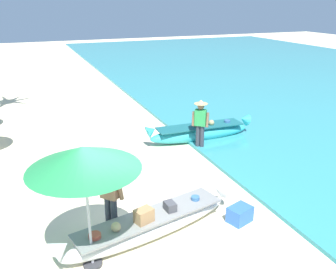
# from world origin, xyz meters

# --- Properties ---
(ground_plane) EXTENTS (80.00, 80.00, 0.00)m
(ground_plane) POSITION_xyz_m (0.00, 0.00, 0.00)
(ground_plane) COLOR beige
(boat_white_foreground) EXTENTS (4.20, 1.52, 0.76)m
(boat_white_foreground) POSITION_xyz_m (0.18, -0.11, 0.27)
(boat_white_foreground) COLOR white
(boat_white_foreground) RESTS_ON ground
(boat_cyan_midground) EXTENTS (3.96, 0.80, 0.83)m
(boat_cyan_midground) POSITION_xyz_m (3.62, 4.45, 0.31)
(boat_cyan_midground) COLOR #33B2BC
(boat_cyan_midground) RESTS_ON ground
(person_vendor_hatted) EXTENTS (0.55, 0.49, 1.68)m
(person_vendor_hatted) POSITION_xyz_m (3.27, 3.76, 0.97)
(person_vendor_hatted) COLOR #333842
(person_vendor_hatted) RESTS_ON ground
(person_tourist_customer) EXTENTS (0.52, 0.54, 1.69)m
(person_tourist_customer) POSITION_xyz_m (-0.56, 0.26, 0.96)
(person_tourist_customer) COLOR #333842
(person_tourist_customer) RESTS_ON ground
(patio_umbrella_large) EXTENTS (1.95, 1.95, 2.39)m
(patio_umbrella_large) POSITION_xyz_m (-1.14, -0.56, 2.17)
(patio_umbrella_large) COLOR #B7B7BC
(patio_umbrella_large) RESTS_ON ground
(cooler_box) EXTENTS (0.61, 0.53, 0.37)m
(cooler_box) POSITION_xyz_m (2.18, -0.37, 0.18)
(cooler_box) COLOR blue
(cooler_box) RESTS_ON ground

